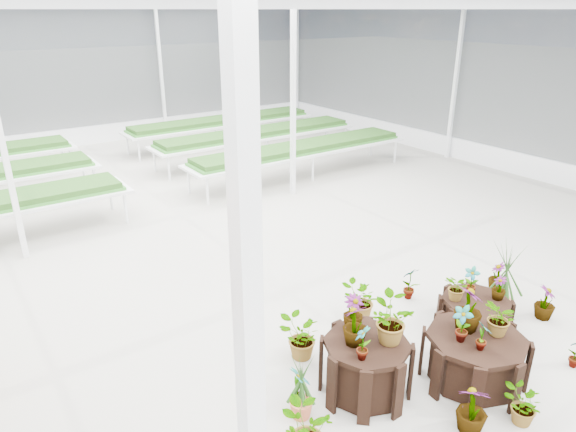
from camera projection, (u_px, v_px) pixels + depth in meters
ground_plane at (286, 301)px, 7.94m from camera, size 24.00×24.00×0.00m
greenhouse_shell at (286, 161)px, 7.10m from camera, size 18.00×24.00×4.50m
steel_frame at (286, 161)px, 7.10m from camera, size 18.00×24.00×4.50m
nursery_benches at (126, 167)px, 13.24m from camera, size 16.00×7.00×0.84m
plinth_tall at (365, 367)px, 5.93m from camera, size 1.05×1.05×0.70m
plinth_mid at (474, 359)px, 6.13m from camera, size 1.31×1.31×0.63m
plinth_low at (475, 313)px, 7.23m from camera, size 0.99×0.99×0.44m
nursery_plants at (411, 330)px, 6.36m from camera, size 5.03×3.01×1.25m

